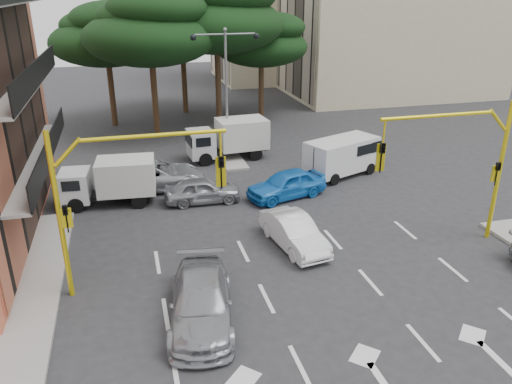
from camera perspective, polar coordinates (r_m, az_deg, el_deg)
The scene contains 19 objects.
ground at distance 18.45m, azimuth 7.28°, elevation -11.05°, with size 120.00×120.00×0.00m, color #28282B.
median_strip at distance 32.38m, azimuth -3.24°, elevation 4.27°, with size 1.40×6.00×0.15m, color gray.
apartment_beige_far at distance 61.25m, azimuth 3.48°, elevation 20.67°, with size 16.20×12.15×16.70m.
pine_left_near at distance 36.27m, azimuth -11.99°, elevation 17.95°, with size 9.15×9.15×10.23m.
pine_center at distance 38.84m, azimuth -4.47°, elevation 19.62°, with size 9.98×9.98×11.16m.
pine_left_far at distance 40.25m, azimuth -16.75°, elevation 16.91°, with size 8.32×8.32×9.30m.
pine_right at distance 41.84m, azimuth 0.71°, elevation 17.02°, with size 7.49×7.49×8.37m.
pine_back at distance 43.50m, azimuth -8.48°, elevation 18.83°, with size 9.15×9.15×10.23m.
signal_mast_right at distance 21.62m, azimuth 22.80°, elevation 3.85°, with size 5.79×0.37×6.00m.
signal_mast_left at distance 17.32m, azimuth -16.06°, elevation 0.40°, with size 5.79×0.37×6.00m.
street_lamp_center at distance 31.14m, azimuth -3.46°, elevation 13.67°, with size 4.16×0.36×7.77m.
car_white_hatch at distance 20.88m, azimuth 4.36°, elevation -4.58°, with size 1.41×4.05×1.34m, color silver.
car_blue_compact at distance 25.71m, azimuth 3.50°, elevation 0.91°, with size 1.71×4.25×1.45m, color blue.
car_silver_wagon at distance 16.55m, azimuth -6.30°, elevation -12.36°, with size 2.00×4.92×1.43m, color gray.
car_silver_cross_a at distance 27.34m, azimuth -11.60°, elevation 1.88°, with size 2.50×5.42×1.51m, color #A7AAAF.
car_silver_cross_b at distance 25.24m, azimuth -6.14°, elevation 0.23°, with size 1.54×3.82×1.30m, color #93959A.
van_white at distance 29.08m, azimuth 9.75°, elevation 3.97°, with size 1.97×4.36×2.18m, color silver, non-canonical shape.
box_truck_a at distance 25.79m, azimuth -16.40°, elevation 1.08°, with size 1.96×4.66×2.29m, color silver, non-canonical shape.
box_truck_b at distance 31.55m, azimuth -3.20°, elevation 6.01°, with size 2.12×5.05×2.49m, color silver, non-canonical shape.
Camera 1 is at (-6.15, -14.16, 10.10)m, focal length 35.00 mm.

